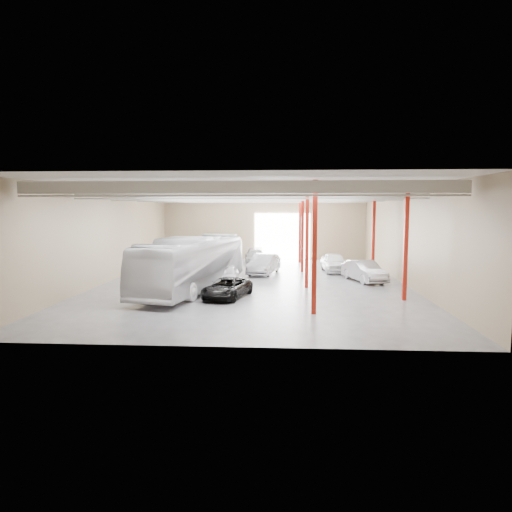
# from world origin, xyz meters

# --- Properties ---
(depot_shell) EXTENTS (22.12, 32.12, 7.06)m
(depot_shell) POSITION_xyz_m (0.13, 0.48, 4.98)
(depot_shell) COLOR #49494E
(depot_shell) RESTS_ON ground
(coach_bus) EXTENTS (5.62, 13.51, 3.67)m
(coach_bus) POSITION_xyz_m (-3.92, -3.57, 1.83)
(coach_bus) COLOR silver
(coach_bus) RESTS_ON ground
(black_sedan) EXTENTS (3.18, 4.89, 1.25)m
(black_sedan) POSITION_xyz_m (-1.30, -6.00, 0.63)
(black_sedan) COLOR black
(black_sedan) RESTS_ON ground
(car_row_a) EXTENTS (1.83, 4.25, 1.43)m
(car_row_a) POSITION_xyz_m (-2.00, -0.80, 0.72)
(car_row_a) COLOR white
(car_row_a) RESTS_ON ground
(car_row_b) EXTENTS (2.81, 5.39, 1.69)m
(car_row_b) POSITION_xyz_m (0.51, 4.50, 0.85)
(car_row_b) COLOR #A09FA4
(car_row_b) RESTS_ON ground
(car_row_c) EXTENTS (2.59, 5.16, 1.44)m
(car_row_c) POSITION_xyz_m (-0.70, 12.00, 0.72)
(car_row_c) COLOR gray
(car_row_c) RESTS_ON ground
(car_right_near) EXTENTS (3.05, 5.14, 1.60)m
(car_right_near) POSITION_xyz_m (8.30, 1.01, 0.80)
(car_right_near) COLOR #9D9DA1
(car_right_near) RESTS_ON ground
(car_right_far) EXTENTS (2.29, 4.98, 1.65)m
(car_right_far) POSITION_xyz_m (6.60, 6.21, 0.83)
(car_right_far) COLOR white
(car_right_far) RESTS_ON ground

